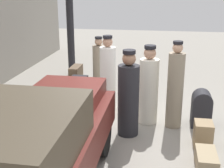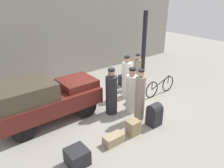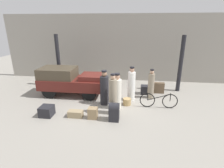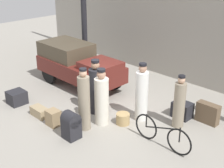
# 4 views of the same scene
# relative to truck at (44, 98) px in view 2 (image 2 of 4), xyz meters

# --- Properties ---
(ground_plane) EXTENTS (30.00, 30.00, 0.00)m
(ground_plane) POSITION_rel_truck_xyz_m (2.26, -0.81, -0.88)
(ground_plane) COLOR gray
(station_building_facade) EXTENTS (16.00, 0.15, 4.50)m
(station_building_facade) POSITION_rel_truck_xyz_m (2.26, 3.26, 1.37)
(station_building_facade) COLOR gray
(station_building_facade) RESTS_ON ground
(canopy_pillar_right) EXTENTS (0.23, 0.23, 3.28)m
(canopy_pillar_right) POSITION_rel_truck_xyz_m (6.22, 1.39, 0.76)
(canopy_pillar_right) COLOR black
(canopy_pillar_right) RESTS_ON ground
(truck) EXTENTS (3.54, 1.52, 1.56)m
(truck) POSITION_rel_truck_xyz_m (0.00, 0.00, 0.00)
(truck) COLOR black
(truck) RESTS_ON ground
(bicycle) EXTENTS (1.78, 0.04, 0.77)m
(bicycle) POSITION_rel_truck_xyz_m (4.77, -1.08, -0.51)
(bicycle) COLOR black
(bicycle) RESTS_ON ground
(wicker_basket) EXTENTS (0.40, 0.40, 0.33)m
(wicker_basket) POSITION_rel_truck_xyz_m (3.26, -0.95, -0.72)
(wicker_basket) COLOR tan
(wicker_basket) RESTS_ON ground
(conductor_in_dark_uniform) EXTENTS (0.42, 0.42, 1.73)m
(conductor_in_dark_uniform) POSITION_rel_truck_xyz_m (2.79, -1.36, -0.10)
(conductor_in_dark_uniform) COLOR silver
(conductor_in_dark_uniform) RESTS_ON ground
(porter_with_bicycle) EXTENTS (0.34, 0.34, 1.86)m
(porter_with_bicycle) POSITION_rel_truck_xyz_m (2.66, -1.92, -0.02)
(porter_with_bicycle) COLOR gray
(porter_with_bicycle) RESTS_ON ground
(porter_standing_middle) EXTENTS (0.42, 0.42, 1.75)m
(porter_standing_middle) POSITION_rel_truck_xyz_m (2.14, -1.00, -0.09)
(porter_standing_middle) COLOR #232328
(porter_standing_middle) RESTS_ON ground
(porter_lifting_near_truck) EXTENTS (0.33, 0.33, 1.60)m
(porter_lifting_near_truck) POSITION_rel_truck_xyz_m (4.49, 0.09, -0.15)
(porter_lifting_near_truck) COLOR gray
(porter_lifting_near_truck) RESTS_ON ground
(porter_carrying_trunk) EXTENTS (0.38, 0.38, 1.81)m
(porter_carrying_trunk) POSITION_rel_truck_xyz_m (3.45, -0.34, -0.05)
(porter_carrying_trunk) COLOR white
(porter_carrying_trunk) RESTS_ON ground
(suitcase_black_upright) EXTENTS (0.54, 0.56, 0.45)m
(suitcase_black_upright) POSITION_rel_truck_xyz_m (-0.19, -2.49, -0.66)
(suitcase_black_upright) COLOR #232328
(suitcase_black_upright) RESTS_ON ground
(trunk_large_brown) EXTENTS (0.63, 0.33, 0.29)m
(trunk_large_brown) POSITION_rel_truck_xyz_m (1.09, -2.43, -0.74)
(trunk_large_brown) COLOR #9E8966
(trunk_large_brown) RESTS_ON ground
(trunk_barrel_dark) EXTENTS (0.42, 0.41, 0.79)m
(trunk_barrel_dark) POSITION_rel_truck_xyz_m (2.79, -2.51, -0.47)
(trunk_barrel_dark) COLOR #232328
(trunk_barrel_dark) RESTS_ON ground
(trunk_wicker_pale) EXTENTS (0.39, 0.33, 0.48)m
(trunk_wicker_pale) POSITION_rel_truck_xyz_m (1.87, -2.46, -0.64)
(trunk_wicker_pale) COLOR #937A56
(trunk_wicker_pale) RESTS_ON ground
(suitcase_small_leather) EXTENTS (0.57, 0.44, 0.50)m
(suitcase_small_leather) POSITION_rel_truck_xyz_m (4.28, 0.64, -0.63)
(suitcase_small_leather) COLOR #232328
(suitcase_small_leather) RESTS_ON ground
(suitcase_tan_flat) EXTENTS (0.68, 0.27, 0.62)m
(suitcase_tan_flat) POSITION_rel_truck_xyz_m (4.99, 0.90, -0.57)
(suitcase_tan_flat) COLOR brown
(suitcase_tan_flat) RESTS_ON ground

